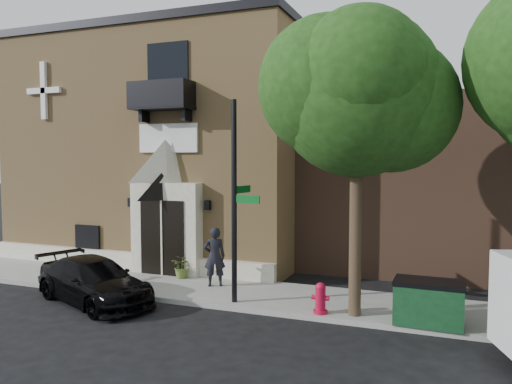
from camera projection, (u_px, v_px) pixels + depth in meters
ground at (147, 301)px, 14.67m from camera, size 120.00×120.00×0.00m
sidewalk at (201, 289)px, 15.70m from camera, size 42.00×3.00×0.15m
church at (188, 148)px, 22.82m from camera, size 12.20×11.01×9.30m
street_tree_left at (358, 91)px, 12.41m from camera, size 4.97×4.38×7.77m
black_sedan at (94, 281)px, 14.48m from camera, size 4.79×3.32×1.29m
street_sign at (235, 201)px, 13.90m from camera, size 0.89×0.99×5.67m
fire_hydrant at (320, 298)px, 13.03m from camera, size 0.47×0.37×0.82m
dumpster at (429, 302)px, 12.16m from camera, size 1.68×0.98×1.08m
planter at (183, 266)px, 16.84m from camera, size 0.78×0.69×0.80m
pedestrian_near at (215, 257)px, 15.76m from camera, size 0.82×0.73×1.89m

